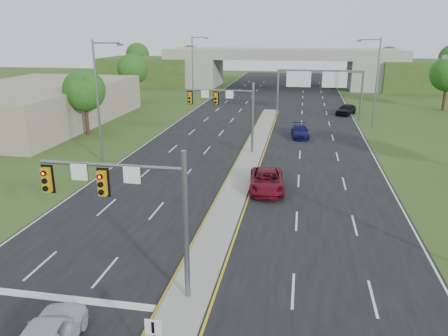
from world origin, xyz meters
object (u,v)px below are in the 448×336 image
at_px(signal_mast_near, 134,200).
at_px(car_far_a, 267,181).
at_px(overpass, 282,71).
at_px(car_far_c, 346,109).
at_px(car_far_b, 300,131).
at_px(sign_gantry, 319,81).
at_px(keep_right_sign, 154,336).
at_px(signal_mast_far, 230,106).

relative_size(signal_mast_near, car_far_a, 1.27).
xyz_separation_m(overpass, car_far_c, (11.00, -31.32, -2.76)).
relative_size(overpass, car_far_c, 17.56).
height_order(signal_mast_near, car_far_b, signal_mast_near).
xyz_separation_m(sign_gantry, car_far_a, (-4.38, -30.08, -4.46)).
bearing_deg(keep_right_sign, car_far_b, 83.05).
bearing_deg(overpass, signal_mast_far, -92.35).
height_order(car_far_a, car_far_b, car_far_a).
distance_m(sign_gantry, car_far_b, 12.79).
xyz_separation_m(sign_gantry, car_far_b, (-2.09, -11.77, -4.55)).
relative_size(sign_gantry, overpass, 0.14).
distance_m(signal_mast_far, car_far_b, 11.45).
xyz_separation_m(signal_mast_far, sign_gantry, (8.95, 19.99, 0.51)).
xyz_separation_m(overpass, car_far_a, (2.30, -65.16, -2.77)).
height_order(keep_right_sign, car_far_b, keep_right_sign).
distance_m(signal_mast_far, sign_gantry, 21.91).
height_order(signal_mast_near, keep_right_sign, signal_mast_near).
distance_m(signal_mast_near, car_far_c, 50.68).
bearing_deg(car_far_a, signal_mast_near, -112.62).
relative_size(signal_mast_near, car_far_b, 1.51).
height_order(signal_mast_near, signal_mast_far, same).
bearing_deg(sign_gantry, car_far_c, 41.04).
bearing_deg(keep_right_sign, car_far_c, 78.32).
xyz_separation_m(keep_right_sign, car_far_b, (4.60, 37.68, -0.82)).
bearing_deg(car_far_b, signal_mast_far, -134.55).
distance_m(keep_right_sign, car_far_b, 37.97).
bearing_deg(car_far_c, car_far_b, -88.09).
xyz_separation_m(keep_right_sign, overpass, (0.00, 84.53, 2.04)).
xyz_separation_m(signal_mast_near, car_far_c, (13.26, 48.75, -3.93)).
bearing_deg(signal_mast_near, car_far_c, 74.78).
height_order(car_far_a, car_far_c, car_far_c).
distance_m(overpass, car_far_b, 47.16).
relative_size(signal_mast_far, car_far_b, 1.51).
xyz_separation_m(signal_mast_far, car_far_a, (4.57, -10.09, -3.94)).
xyz_separation_m(keep_right_sign, sign_gantry, (6.68, 49.45, 3.72)).
height_order(sign_gantry, car_far_c, sign_gantry).
bearing_deg(signal_mast_near, car_far_a, 72.98).
bearing_deg(car_far_b, sign_gantry, 75.21).
relative_size(signal_mast_near, overpass, 0.09).
height_order(signal_mast_near, sign_gantry, signal_mast_near).
distance_m(keep_right_sign, car_far_a, 19.52).
distance_m(signal_mast_far, car_far_a, 11.75).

